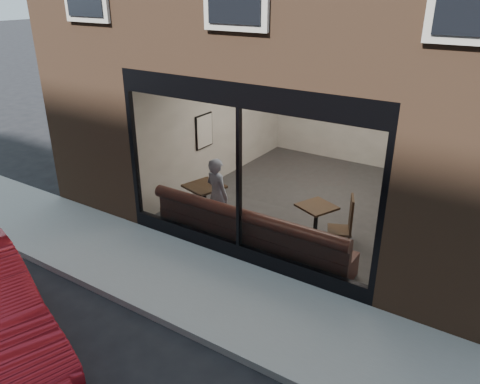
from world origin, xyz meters
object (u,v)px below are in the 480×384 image
Objects in this scene: banquette at (251,238)px; cafe_table_right at (317,207)px; person at (217,195)px; cafe_chair_right at (339,230)px; cafe_table_left at (204,186)px.

cafe_table_right is (0.88, 0.94, 0.52)m from banquette.
cafe_table_right reaches higher than banquette.
person is 2.47m from cafe_chair_right.
banquette is 1.13m from person.
person is at bearing -28.20° from cafe_table_left.
cafe_table_right is at bearing 46.93° from banquette.
person is at bearing -159.69° from cafe_table_right.
cafe_chair_right is (2.76, 0.64, -0.50)m from cafe_table_left.
cafe_table_left is at bearing 159.71° from banquette.
person is 1.95m from cafe_table_right.
cafe_table_left reaches higher than cafe_table_right.
cafe_table_right is at bearing 9.39° from cafe_table_left.
person is (-0.95, 0.26, 0.55)m from banquette.
person is 0.61m from cafe_table_left.
cafe_table_left is 2.88m from cafe_chair_right.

